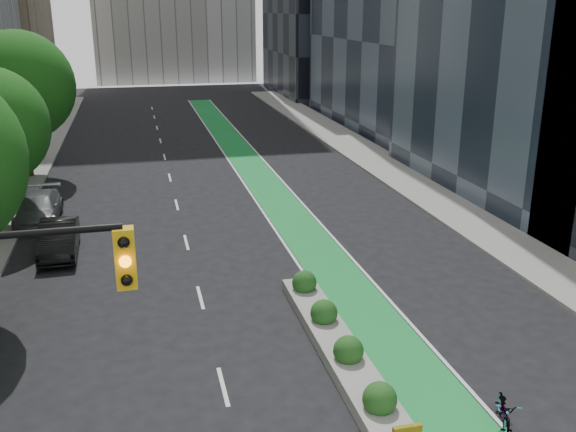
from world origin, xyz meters
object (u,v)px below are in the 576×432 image
bicycle (504,411)px  parked_car_left_far (39,208)px  median_planter (337,342)px  parked_car_left_mid (59,238)px

bicycle → parked_car_left_far: 24.28m
median_planter → parked_car_left_far: parked_car_left_far is taller
bicycle → parked_car_left_far: (-13.54, 20.15, 0.25)m
median_planter → parked_car_left_mid: bearing=130.2°
parked_car_left_mid → median_planter: bearing=-51.1°
median_planter → bicycle: 5.41m
parked_car_left_far → bicycle: bearing=-54.9°
median_planter → bicycle: (3.00, -4.50, 0.08)m
bicycle → parked_car_left_mid: 19.52m
median_planter → parked_car_left_far: size_ratio=2.12×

